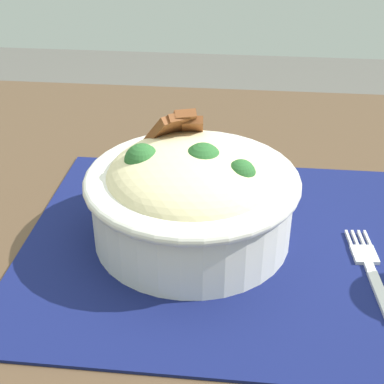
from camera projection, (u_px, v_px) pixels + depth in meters
The scene contains 4 objects.
table at pixel (211, 291), 0.56m from camera, with size 1.38×0.83×0.73m.
placemat at pixel (244, 246), 0.52m from camera, with size 0.42×0.32×0.00m, color #11194C.
bowl at pixel (192, 193), 0.50m from camera, with size 0.20×0.20×0.12m.
fork at pixel (370, 268), 0.48m from camera, with size 0.03×0.13×0.00m.
Camera 1 is at (0.02, -0.43, 1.04)m, focal length 50.63 mm.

